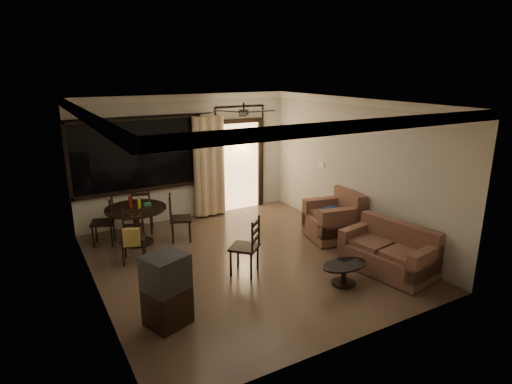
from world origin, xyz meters
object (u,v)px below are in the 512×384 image
dining_chair_south (134,245)px  armchair (335,220)px  dining_table (136,215)px  dining_chair_north (143,220)px  dining_chair_east (180,227)px  side_chair (245,257)px  dining_chair_west (104,230)px  sofa (389,253)px  coffee_table (344,271)px  tv_cabinet (167,290)px

dining_chair_south → armchair: 3.95m
dining_table → dining_chair_north: size_ratio=1.23×
dining_chair_north → dining_chair_east: bearing=143.2°
side_chair → dining_chair_west: bearing=-96.6°
dining_table → dining_chair_west: size_ratio=1.23×
dining_table → armchair: size_ratio=1.05×
sofa → armchair: armchair is taller
sofa → armchair: size_ratio=1.45×
armchair → coffee_table: 1.96m
dining_chair_west → coffee_table: size_ratio=1.20×
dining_chair_north → side_chair: (0.98, -2.72, 0.01)m
dining_chair_west → armchair: size_ratio=0.85×
dining_chair_south → side_chair: (1.51, -1.39, -0.01)m
dining_chair_north → side_chair: size_ratio=0.95×
dining_table → dining_chair_west: (-0.58, 0.27, -0.30)m
tv_cabinet → armchair: (3.94, 1.28, -0.11)m
sofa → coffee_table: sofa is taller
tv_cabinet → coffee_table: (2.80, -0.32, -0.27)m
dining_table → side_chair: side_chair is taller
dining_chair_east → coffee_table: dining_chair_east is taller
armchair → sofa: bearing=-84.0°
dining_chair_north → tv_cabinet: size_ratio=0.94×
dining_table → dining_chair_east: (0.79, -0.27, -0.30)m
dining_chair_west → side_chair: bearing=55.1°
dining_chair_south → dining_chair_north: size_ratio=1.00×
armchair → side_chair: (-2.33, -0.48, -0.10)m
dining_chair_north → coffee_table: dining_chair_north is taller
dining_chair_east → armchair: size_ratio=0.85×
dining_table → dining_chair_south: size_ratio=1.23×
dining_table → dining_chair_north: dining_table is taller
armchair → dining_chair_south: bearing=178.2°
sofa → side_chair: size_ratio=1.63×
tv_cabinet → armchair: size_ratio=0.90×
dining_chair_south → side_chair: bearing=-23.8°
dining_chair_east → side_chair: side_chair is taller
sofa → armchair: bearing=75.2°
dining_chair_west → dining_chair_north: bearing=125.4°
dining_chair_north → armchair: armchair is taller
tv_cabinet → side_chair: size_ratio=1.01×
dining_table → dining_chair_south: 0.90m
dining_chair_south → armchair: bearing=5.6°
tv_cabinet → coffee_table: tv_cabinet is taller
dining_chair_south → tv_cabinet: tv_cabinet is taller
dining_table → tv_cabinet: bearing=-97.1°
dining_chair_south → side_chair: size_ratio=0.95×
dining_chair_east → coffee_table: size_ratio=1.20×
side_chair → dining_chair_east: bearing=-120.0°
dining_table → sofa: 4.77m
coffee_table → side_chair: (-1.20, 1.11, 0.06)m
armchair → side_chair: 2.38m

